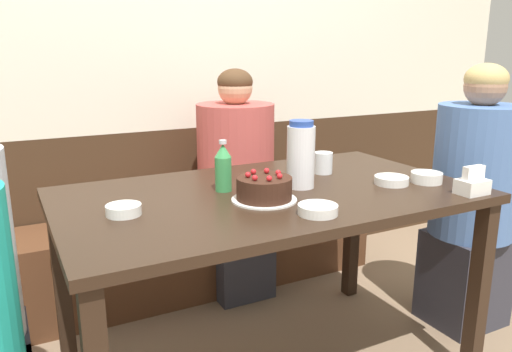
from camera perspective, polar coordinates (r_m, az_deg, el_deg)
The scene contains 14 objects.
back_wall at distance 2.76m, azimuth -9.32°, elevation 13.33°, with size 4.80×0.04×2.50m.
bench_seat at distance 2.77m, azimuth -7.00°, elevation -8.50°, with size 2.07×0.38×0.44m.
dining_table at distance 1.89m, azimuth 1.49°, elevation -4.27°, with size 1.54×0.89×0.77m.
birthday_cake at distance 1.74m, azimuth 0.94°, elevation -1.49°, with size 0.23×0.23×0.10m.
water_pitcher at distance 1.90m, azimuth 5.14°, elevation 2.41°, with size 0.11×0.11×0.26m.
soju_bottle at distance 1.85m, azimuth -3.77°, elevation 1.02°, with size 0.06×0.06×0.19m.
napkin_holder at distance 1.98m, azimuth 23.49°, elevation -0.83°, with size 0.11×0.08×0.11m.
bowl_soup_white at distance 2.03m, azimuth 15.22°, elevation -0.47°, with size 0.13×0.13×0.03m.
bowl_rice_small at distance 2.09m, azimuth 18.90°, elevation -0.15°, with size 0.12×0.12×0.04m.
bowl_side_dish at distance 1.65m, azimuth -14.89°, elevation -3.76°, with size 0.11×0.11×0.03m.
bowl_sauce_shallow at distance 1.61m, azimuth 7.08°, elevation -3.82°, with size 0.13×0.13×0.03m.
glass_water_tall at distance 2.14m, azimuth 7.68°, elevation 1.50°, with size 0.08×0.08×0.09m.
person_grey_tee at distance 2.60m, azimuth -2.29°, elevation -1.08°, with size 0.39×0.39×1.20m.
person_dark_striped at distance 2.51m, azimuth 23.52°, elevation -2.63°, with size 0.38×0.38×1.23m.
Camera 1 is at (-0.87, -1.57, 1.29)m, focal length 35.00 mm.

